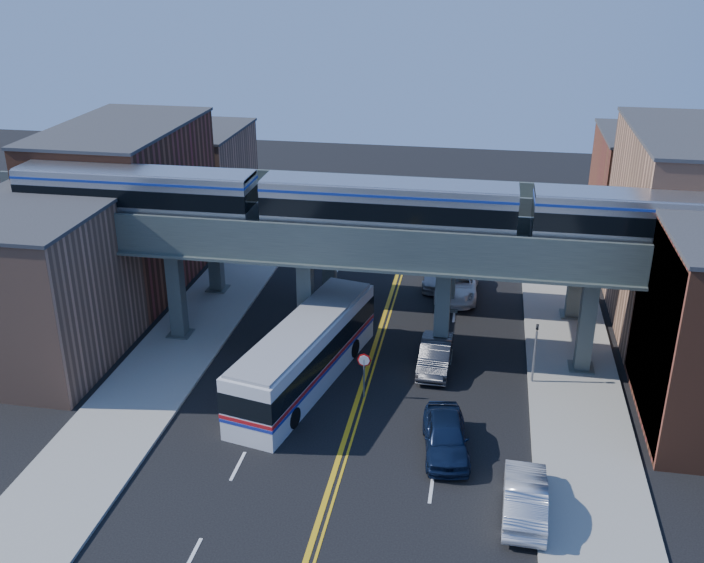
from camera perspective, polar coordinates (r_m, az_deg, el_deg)
The scene contains 20 objects.
ground at distance 39.98m, azimuth -0.26°, elevation -10.58°, with size 120.00×120.00×0.00m, color black.
sidewalk_west at distance 51.16m, azimuth -11.02°, elevation -2.89°, with size 5.00×70.00×0.16m, color gray.
sidewalk_east at distance 48.40m, azimuth 15.50°, elevation -4.94°, with size 5.00×70.00×0.16m, color gray.
building_west_a at distance 47.52m, azimuth -21.87°, elevation -0.45°, with size 8.00×10.00×9.00m, color #A37054.
building_west_b at distance 56.98m, azimuth -15.97°, elevation 5.26°, with size 8.00×14.00×11.00m, color brown.
building_west_c at distance 68.80m, azimuth -11.28°, elevation 7.44°, with size 8.00×10.00×8.00m, color #A37054.
building_east_b at distance 52.81m, azimuth 23.27°, elevation 3.40°, with size 8.00×14.00×12.00m, color #A37054.
building_east_c at distance 65.37m, azimuth 20.80°, elevation 5.99°, with size 8.00×10.00×9.00m, color brown.
mural_panel at distance 41.53m, azimuth 20.98°, elevation -3.35°, with size 0.10×9.50×9.50m, color teal.
elevated_viaduct_near at distance 44.02m, azimuth 1.58°, elevation 2.24°, with size 52.00×3.60×7.40m.
elevated_viaduct_far at distance 50.55m, azimuth 2.77°, elevation 5.05°, with size 52.00×3.60×7.40m.
transit_train at distance 43.04m, azimuth 2.64°, elevation 5.45°, with size 43.27×2.71×3.15m.
stop_sign at distance 41.53m, azimuth 0.88°, elevation -6.33°, with size 0.76×0.09×2.63m.
traffic_signal at distance 43.63m, azimuth 13.19°, elevation -4.64°, with size 0.15×0.18×4.10m.
transit_bus at distance 42.97m, azimuth -3.43°, elevation -5.29°, with size 5.72×13.58×3.42m.
car_lane_a at distance 38.10m, azimuth 6.84°, elevation -11.09°, with size 2.07×5.13×1.75m, color #0D1832.
car_lane_b at distance 44.97m, azimuth 6.07°, elevation -5.37°, with size 1.72×4.93×1.62m, color #303032.
car_lane_c at distance 54.25m, azimuth 7.64°, elevation -0.20°, with size 2.79×6.05×1.68m, color white.
car_lane_d at distance 56.07m, azimuth 6.25°, elevation 0.57°, with size 2.09×5.15×1.49m, color #AEAEB3.
car_parked_curb at distance 35.07m, azimuth 12.47°, elevation -15.07°, with size 1.78×5.10×1.68m, color #A9A9AD.
Camera 1 is at (5.96, -32.64, 22.30)m, focal length 40.00 mm.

